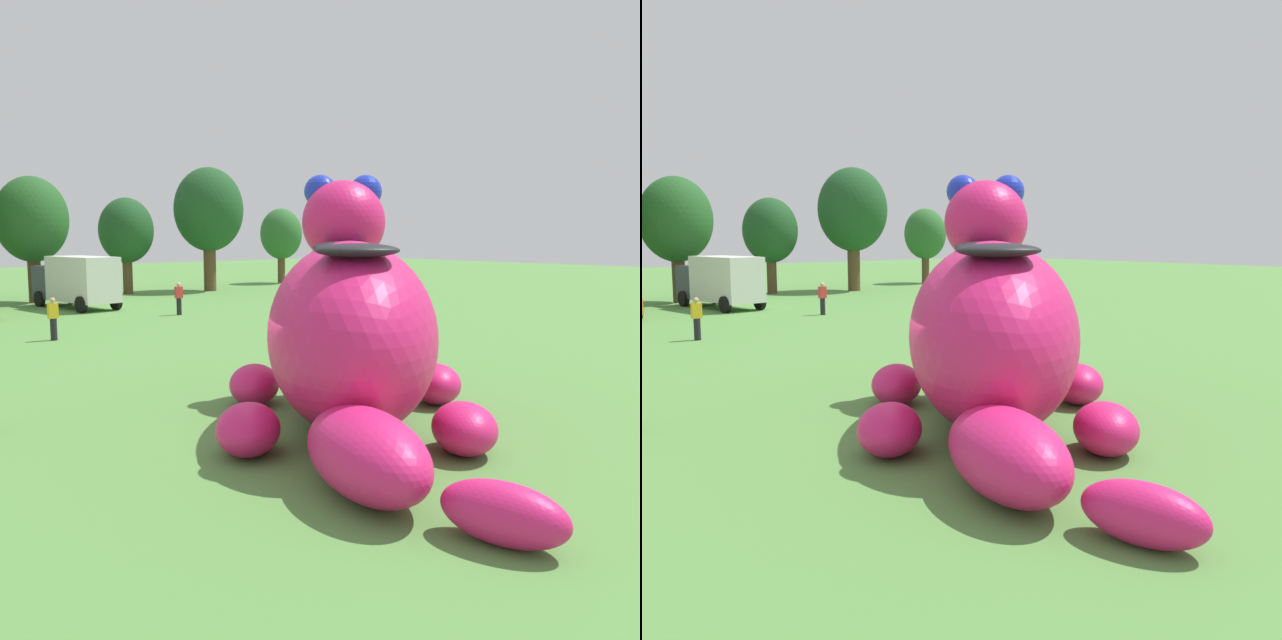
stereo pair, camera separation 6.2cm
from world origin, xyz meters
TOP-DOWN VIEW (x-y plane):
  - ground_plane at (0.00, 0.00)m, footprint 160.00×160.00m
  - giant_inflatable_creature at (1.23, -0.05)m, footprint 8.09×10.66m
  - box_truck at (6.47, 27.57)m, footprint 2.94×6.58m
  - tree_centre_right at (5.90, 32.54)m, footprint 4.32×4.32m
  - tree_mid_right at (13.04, 34.58)m, footprint 3.78×3.78m
  - tree_right at (18.78, 32.93)m, footprint 5.08×5.08m
  - tree_far_right at (27.76, 35.72)m, footprint 3.57×3.57m
  - spectator_mid_field at (9.15, 20.92)m, footprint 0.38×0.26m
  - spectator_by_cars at (0.99, 16.63)m, footprint 0.38×0.26m

SIDE VIEW (x-z plane):
  - ground_plane at x=0.00m, z-range 0.00..0.00m
  - spectator_mid_field at x=9.15m, z-range 0.00..1.71m
  - spectator_by_cars at x=0.99m, z-range 0.00..1.71m
  - box_truck at x=6.47m, z-range 0.13..3.08m
  - giant_inflatable_creature at x=1.23m, z-range -0.77..4.97m
  - tree_far_right at x=27.76m, z-range 0.98..7.31m
  - tree_mid_right at x=13.04m, z-range 1.03..7.74m
  - tree_centre_right at x=5.90m, z-range 1.18..8.86m
  - tree_right at x=18.78m, z-range 1.39..10.40m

